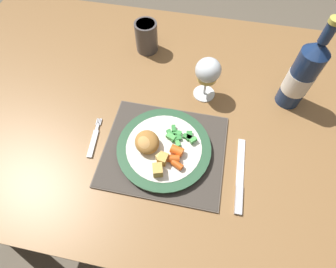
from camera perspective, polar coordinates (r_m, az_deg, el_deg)
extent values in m
plane|color=brown|center=(1.43, 0.78, -12.10)|extent=(6.00, 6.00, 0.00)
cube|color=olive|center=(0.78, 1.39, 5.11)|extent=(1.53, 0.88, 0.04)
cube|color=olive|center=(1.53, -23.70, 12.35)|extent=(0.06, 0.06, 0.70)
cube|color=brown|center=(0.69, -0.50, -3.67)|extent=(0.31, 0.27, 0.01)
cube|color=#3C352E|center=(0.69, -0.50, -3.54)|extent=(0.31, 0.27, 0.00)
cylinder|color=silver|center=(0.68, -0.81, -3.30)|extent=(0.20, 0.20, 0.01)
cylinder|color=#2D5638|center=(0.67, -0.82, -2.94)|extent=(0.24, 0.24, 0.01)
cylinder|color=silver|center=(0.67, -0.83, -2.80)|extent=(0.19, 0.19, 0.00)
ellipsoid|color=tan|center=(0.65, -4.85, -2.05)|extent=(0.07, 0.07, 0.04)
ellipsoid|color=#A87033|center=(0.66, -4.57, -1.77)|extent=(0.09, 0.09, 0.04)
cube|color=#338438|center=(0.68, 4.68, -0.41)|extent=(0.02, 0.03, 0.01)
cube|color=#338438|center=(0.68, 0.41, 0.21)|extent=(0.02, 0.02, 0.01)
cube|color=#4CA84C|center=(0.67, 5.50, -1.29)|extent=(0.02, 0.02, 0.01)
cube|color=#338438|center=(0.69, 1.24, 1.19)|extent=(0.02, 0.02, 0.01)
cube|color=#338438|center=(0.68, 4.24, -0.65)|extent=(0.02, 0.02, 0.01)
cube|color=#338438|center=(0.68, 1.73, -0.91)|extent=(0.03, 0.03, 0.01)
cube|color=#4CA84C|center=(0.67, 0.61, -0.59)|extent=(0.03, 0.02, 0.01)
cube|color=#4CA84C|center=(0.67, 2.11, -2.01)|extent=(0.02, 0.02, 0.01)
cube|color=green|center=(0.69, 2.02, 0.26)|extent=(0.02, 0.02, 0.01)
cylinder|color=#CC5119|center=(0.64, 2.01, -6.70)|extent=(0.03, 0.03, 0.02)
cylinder|color=#CC5119|center=(0.64, 0.76, -5.35)|extent=(0.04, 0.03, 0.02)
cylinder|color=orange|center=(0.65, 1.97, -3.61)|extent=(0.04, 0.03, 0.02)
cube|color=silver|center=(0.73, -16.02, -2.04)|extent=(0.02, 0.08, 0.01)
cube|color=silver|center=(0.75, -15.15, 1.32)|extent=(0.01, 0.02, 0.01)
cube|color=silver|center=(0.76, -14.38, 2.56)|extent=(0.00, 0.02, 0.00)
cube|color=silver|center=(0.76, -14.67, 2.58)|extent=(0.00, 0.02, 0.00)
cube|color=silver|center=(0.76, -14.96, 2.59)|extent=(0.00, 0.02, 0.00)
cube|color=silver|center=(0.76, -15.24, 2.61)|extent=(0.00, 0.02, 0.00)
cube|color=silver|center=(0.70, 15.51, -5.85)|extent=(0.02, 0.13, 0.00)
cube|color=#B2B2B7|center=(0.66, 15.14, -13.68)|extent=(0.02, 0.07, 0.01)
cylinder|color=silver|center=(0.81, 7.83, 8.71)|extent=(0.06, 0.06, 0.00)
cylinder|color=silver|center=(0.78, 8.12, 10.28)|extent=(0.01, 0.01, 0.06)
ellipsoid|color=silver|center=(0.73, 8.75, 13.59)|extent=(0.07, 0.07, 0.07)
cylinder|color=#EACC66|center=(0.75, 8.57, 12.64)|extent=(0.06, 0.06, 0.03)
cylinder|color=navy|center=(0.80, 26.73, 10.65)|extent=(0.07, 0.07, 0.18)
cone|color=navy|center=(0.73, 30.08, 16.02)|extent=(0.07, 0.07, 0.03)
cylinder|color=navy|center=(0.71, 31.56, 18.30)|extent=(0.03, 0.03, 0.05)
cylinder|color=#BFB74C|center=(0.69, 32.74, 20.06)|extent=(0.03, 0.03, 0.01)
cylinder|color=white|center=(0.80, 26.48, 10.23)|extent=(0.07, 0.07, 0.06)
cube|color=gold|center=(0.64, -1.14, -5.40)|extent=(0.03, 0.03, 0.03)
cube|color=gold|center=(0.63, -1.86, -7.90)|extent=(0.03, 0.03, 0.03)
cube|color=#E5BC66|center=(0.64, -1.74, -5.23)|extent=(0.03, 0.03, 0.02)
cylinder|color=#4C4747|center=(0.91, -4.71, 20.34)|extent=(0.07, 0.07, 0.10)
cylinder|color=#2A2727|center=(0.88, -4.94, 22.65)|extent=(0.06, 0.06, 0.01)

